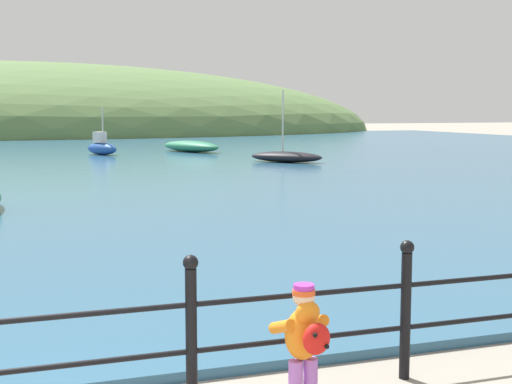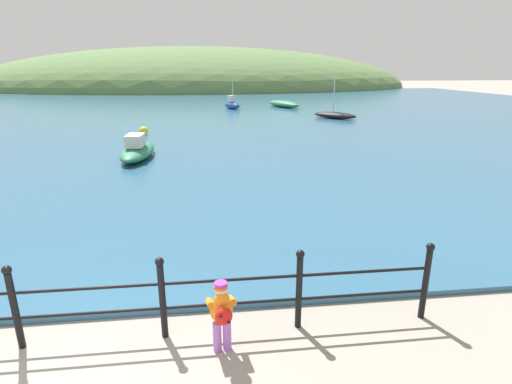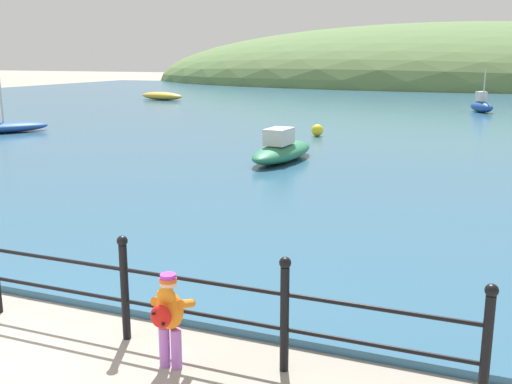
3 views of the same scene
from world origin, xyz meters
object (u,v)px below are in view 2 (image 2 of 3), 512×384
object	(u,v)px
boat_red_dinghy	(232,104)
mooring_buoy	(144,131)
child_in_coat	(222,311)
boat_blue_hull	(137,150)
boat_twin_mast	(335,115)
boat_mid_harbor	(284,104)

from	to	relation	value
boat_red_dinghy	mooring_buoy	size ratio (longest dim) A/B	5.10
child_in_coat	boat_red_dinghy	size ratio (longest dim) A/B	0.43
boat_blue_hull	mooring_buoy	world-z (taller)	boat_blue_hull
boat_twin_mast	mooring_buoy	xyz separation A→B (m)	(-12.23, -5.65, -0.01)
boat_blue_hull	boat_red_dinghy	world-z (taller)	boat_red_dinghy
boat_twin_mast	boat_mid_harbor	distance (m)	8.64
child_in_coat	mooring_buoy	size ratio (longest dim) A/B	2.21
boat_mid_harbor	boat_twin_mast	bearing A→B (deg)	-76.22
child_in_coat	boat_red_dinghy	xyz separation A→B (m)	(2.00, 30.34, -0.14)
child_in_coat	mooring_buoy	xyz separation A→B (m)	(-3.50, 17.28, -0.28)
child_in_coat	boat_blue_hull	size ratio (longest dim) A/B	0.28
boat_blue_hull	boat_twin_mast	size ratio (longest dim) A/B	1.17
mooring_buoy	boat_twin_mast	bearing A→B (deg)	24.79
boat_blue_hull	boat_twin_mast	bearing A→B (deg)	44.42
boat_red_dinghy	mooring_buoy	xyz separation A→B (m)	(-5.50, -13.07, -0.14)
boat_mid_harbor	mooring_buoy	distance (m)	17.34
boat_red_dinghy	boat_twin_mast	bearing A→B (deg)	-47.78
child_in_coat	mooring_buoy	distance (m)	17.63
mooring_buoy	boat_blue_hull	bearing A→B (deg)	-84.00
child_in_coat	boat_blue_hull	bearing A→B (deg)	104.11
boat_mid_harbor	boat_blue_hull	bearing A→B (deg)	-115.82
boat_blue_hull	child_in_coat	bearing A→B (deg)	-75.89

